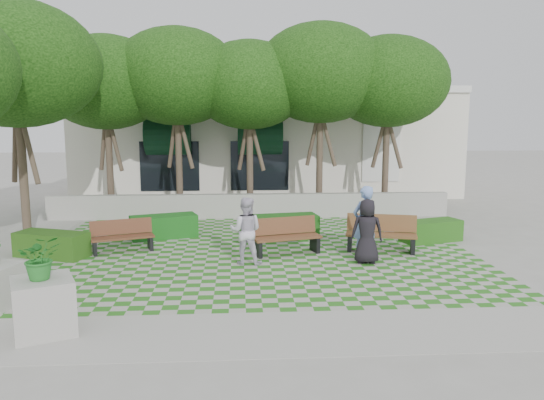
{
  "coord_description": "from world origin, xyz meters",
  "views": [
    {
      "loc": [
        -0.45,
        -13.49,
        3.75
      ],
      "look_at": [
        0.5,
        1.5,
        1.4
      ],
      "focal_mm": 35.0,
      "sensor_mm": 36.0,
      "label": 1
    }
  ],
  "objects": [
    {
      "name": "sidewalk_south",
      "position": [
        0.0,
        -4.7,
        0.01
      ],
      "size": [
        16.0,
        2.0,
        0.01
      ],
      "primitive_type": "cube",
      "color": "#9E9B93",
      "rests_on": "ground"
    },
    {
      "name": "hedge_east",
      "position": [
        5.39,
        1.97,
        0.32
      ],
      "size": [
        1.99,
        1.28,
        0.65
      ],
      "primitive_type": "cube",
      "rotation": [
        0.0,
        0.0,
        0.32
      ],
      "color": "#1F5215",
      "rests_on": "ground"
    },
    {
      "name": "planter_front",
      "position": [
        -3.87,
        -4.43,
        0.71
      ],
      "size": [
        1.3,
        1.3,
        1.75
      ],
      "rotation": [
        0.0,
        0.0,
        0.42
      ],
      "color": "#9E9B93",
      "rests_on": "ground"
    },
    {
      "name": "tree_row",
      "position": [
        -1.86,
        5.95,
        5.18
      ],
      "size": [
        17.7,
        13.4,
        7.41
      ],
      "color": "#47382B",
      "rests_on": "ground"
    },
    {
      "name": "person_white",
      "position": [
        -0.28,
        -0.18,
        0.87
      ],
      "size": [
        0.95,
        0.79,
        1.74
      ],
      "primitive_type": "imported",
      "rotation": [
        0.0,
        0.0,
        2.97
      ],
      "color": "silver",
      "rests_on": "ground"
    },
    {
      "name": "bench_east",
      "position": [
        3.55,
        0.89,
        0.49
      ],
      "size": [
        2.05,
        1.13,
        1.03
      ],
      "rotation": [
        0.0,
        0.0,
        -0.26
      ],
      "color": "brown",
      "rests_on": "ground"
    },
    {
      "name": "lawn",
      "position": [
        0.0,
        1.0,
        0.01
      ],
      "size": [
        12.0,
        12.0,
        0.0
      ],
      "primitive_type": "plane",
      "color": "#2B721E",
      "rests_on": "ground"
    },
    {
      "name": "person_dark",
      "position": [
        2.84,
        -0.31,
        0.85
      ],
      "size": [
        0.88,
        0.62,
        1.69
      ],
      "primitive_type": "imported",
      "rotation": [
        0.0,
        0.0,
        3.04
      ],
      "color": "black",
      "rests_on": "ground"
    },
    {
      "name": "hedge_midleft",
      "position": [
        -2.82,
        3.0,
        0.35
      ],
      "size": [
        2.18,
        1.42,
        0.71
      ],
      "primitive_type": "cube",
      "rotation": [
        0.0,
        0.0,
        0.33
      ],
      "color": "#155118",
      "rests_on": "ground"
    },
    {
      "name": "hedge_midright",
      "position": [
        0.92,
        2.6,
        0.37
      ],
      "size": [
        2.24,
        1.19,
        0.74
      ],
      "primitive_type": "cube",
      "rotation": [
        0.0,
        0.0,
        0.17
      ],
      "color": "#154612",
      "rests_on": "ground"
    },
    {
      "name": "bench_mid",
      "position": [
        0.84,
        0.79,
        0.48
      ],
      "size": [
        1.99,
        1.1,
        0.99
      ],
      "rotation": [
        0.0,
        0.0,
        0.26
      ],
      "color": "brown",
      "rests_on": "ground"
    },
    {
      "name": "hedge_west",
      "position": [
        -5.52,
        0.83,
        0.34
      ],
      "size": [
        2.1,
        1.41,
        0.68
      ],
      "primitive_type": "cube",
      "rotation": [
        0.0,
        0.0,
        -0.36
      ],
      "color": "#224A13",
      "rests_on": "ground"
    },
    {
      "name": "retaining_wall",
      "position": [
        0.0,
        6.2,
        0.45
      ],
      "size": [
        15.0,
        0.36,
        0.9
      ],
      "primitive_type": "cube",
      "color": "#9E9B93",
      "rests_on": "ground"
    },
    {
      "name": "building",
      "position": [
        0.93,
        14.08,
        2.52
      ],
      "size": [
        18.0,
        8.92,
        5.15
      ],
      "color": "silver",
      "rests_on": "ground"
    },
    {
      "name": "ground",
      "position": [
        0.0,
        0.0,
        0.0
      ],
      "size": [
        90.0,
        90.0,
        0.0
      ],
      "primitive_type": "plane",
      "color": "gray",
      "rests_on": "ground"
    },
    {
      "name": "person_blue",
      "position": [
        2.86,
        0.06,
        0.99
      ],
      "size": [
        0.85,
        0.73,
        1.98
      ],
      "primitive_type": "imported",
      "rotation": [
        0.0,
        0.0,
        3.56
      ],
      "color": "#7C9BE2",
      "rests_on": "ground"
    },
    {
      "name": "bench_west",
      "position": [
        -3.73,
        1.29,
        0.43
      ],
      "size": [
        1.8,
        1.09,
        0.9
      ],
      "rotation": [
        0.0,
        0.0,
        0.33
      ],
      "color": "#532D1C",
      "rests_on": "ground"
    }
  ]
}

